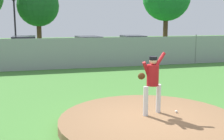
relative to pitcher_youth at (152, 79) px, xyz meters
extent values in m
plane|color=#427A33|center=(-0.18, 5.73, -1.20)|extent=(80.00, 80.00, 0.00)
cube|color=#2B2B2D|center=(-0.18, 14.23, -1.20)|extent=(44.00, 7.00, 0.01)
cylinder|color=brown|center=(-0.18, -0.27, -1.09)|extent=(4.74, 4.74, 0.23)
cylinder|color=silver|center=(-0.21, -0.08, -0.58)|extent=(0.13, 0.13, 0.79)
cylinder|color=silver|center=(0.23, 0.08, -0.58)|extent=(0.13, 0.13, 0.79)
cylinder|color=maroon|center=(0.01, 0.00, 0.10)|extent=(0.32, 0.32, 0.57)
cylinder|color=maroon|center=(0.19, 0.00, 0.48)|extent=(0.42, 0.23, 0.45)
cylinder|color=maroon|center=(-0.17, 0.00, 0.25)|extent=(0.29, 0.18, 0.46)
ellipsoid|color=#4C2D14|center=(-0.29, 0.05, 0.08)|extent=(0.20, 0.12, 0.18)
sphere|color=tan|center=(0.01, 0.00, 0.49)|extent=(0.20, 0.20, 0.20)
cylinder|color=black|center=(0.01, 0.00, 0.56)|extent=(0.21, 0.21, 0.09)
sphere|color=white|center=(0.71, -0.09, -0.93)|extent=(0.07, 0.07, 0.07)
cube|color=gray|center=(-0.18, 9.73, -0.30)|extent=(37.43, 0.03, 1.81)
cylinder|color=slate|center=(7.31, 9.73, -0.25)|extent=(0.07, 0.07, 1.91)
cube|color=#146066|center=(4.70, 14.72, -0.54)|extent=(2.00, 4.54, 0.69)
cube|color=black|center=(4.70, 14.72, 0.14)|extent=(1.74, 2.54, 0.66)
cylinder|color=black|center=(4.78, 16.10, -0.88)|extent=(1.83, 0.75, 0.64)
cylinder|color=black|center=(4.62, 13.34, -0.88)|extent=(1.83, 0.75, 0.64)
cube|color=slate|center=(1.04, 14.50, -0.52)|extent=(1.95, 4.84, 0.73)
cube|color=black|center=(1.04, 14.50, 0.15)|extent=(1.73, 2.69, 0.61)
cylinder|color=black|center=(0.98, 15.98, -0.88)|extent=(1.85, 0.71, 0.64)
cylinder|color=black|center=(1.10, 13.02, -0.88)|extent=(1.85, 0.71, 0.64)
cube|color=silver|center=(-3.62, 14.58, -0.50)|extent=(1.76, 4.80, 0.77)
cube|color=black|center=(-3.62, 14.58, 0.20)|extent=(1.60, 2.65, 0.64)
cylinder|color=black|center=(-3.60, 16.06, -0.88)|extent=(1.78, 0.66, 0.64)
cylinder|color=black|center=(-3.64, 13.10, -0.88)|extent=(1.78, 0.66, 0.64)
cone|color=orange|center=(-1.94, 12.49, -0.92)|extent=(0.32, 0.32, 0.55)
cube|color=black|center=(-1.94, 12.49, -1.18)|extent=(0.40, 0.40, 0.03)
cylinder|color=black|center=(-4.41, 18.76, 1.49)|extent=(0.14, 0.14, 5.38)
cylinder|color=#4C331E|center=(-2.34, 23.97, 0.25)|extent=(0.49, 0.49, 2.91)
sphere|color=#1A5B20|center=(-2.34, 23.97, 3.20)|extent=(4.26, 4.26, 4.26)
cylinder|color=#4C331E|center=(10.48, 20.77, 0.58)|extent=(0.49, 0.49, 3.56)
camera|label=1|loc=(-3.03, -6.90, 1.49)|focal=45.77mm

